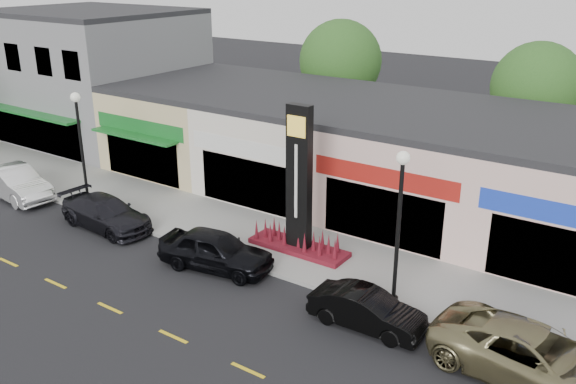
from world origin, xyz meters
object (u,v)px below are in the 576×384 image
Objects in this scene: car_gold_suv at (533,356)px; car_white_van at (15,183)px; car_black_sedan at (216,250)px; lamp_west_near at (80,138)px; lamp_east_near at (399,215)px; car_black_conv at (367,310)px; pylon_sign at (299,201)px; car_dark_sedan at (106,213)px.

car_white_van is at bearing 95.78° from car_gold_suv.
car_black_sedan is (13.16, -0.06, -0.03)m from car_white_van.
lamp_west_near reaches higher than car_white_van.
car_black_sedan is 11.74m from car_gold_suv.
lamp_west_near is 16.00m from lamp_east_near.
lamp_west_near is 21.06m from car_gold_suv.
car_black_sedan is at bearing 85.78° from car_black_conv.
lamp_east_near reaches higher than car_white_van.
lamp_east_near is at bearing -18.75° from pylon_sign.
lamp_east_near is 5.42m from pylon_sign.
car_dark_sedan is (-8.43, -2.73, -1.58)m from pylon_sign.
lamp_east_near is 0.91× the size of pylon_sign.
pylon_sign is at bearing 79.24° from car_gold_suv.
car_dark_sedan reaches higher than car_black_conv.
lamp_west_near is at bearing -67.73° from car_white_van.
pylon_sign is 3.78m from car_black_sedan.
lamp_west_near is 11.19m from pylon_sign.
pylon_sign is 1.25× the size of car_dark_sedan.
pylon_sign reaches higher than lamp_east_near.
car_black_sedan is at bearing -123.12° from pylon_sign.
lamp_west_near is at bearing -171.23° from pylon_sign.
lamp_west_near is 16.11m from car_black_conv.
lamp_east_near is at bearing 81.25° from car_gold_suv.
car_dark_sedan is at bearing 78.70° from car_black_sedan.
car_black_sedan is 1.18× the size of car_black_conv.
car_white_van is at bearing -169.29° from pylon_sign.
lamp_west_near is 1.43× the size of car_black_conv.
car_gold_suv is at bearing -14.84° from lamp_east_near.
car_gold_suv is at bearing -3.53° from lamp_west_near.
car_black_conv is at bearing 98.90° from car_gold_suv.
car_gold_suv is (18.28, -0.25, 0.09)m from car_dark_sedan.
lamp_west_near and lamp_east_near have the same top height.
car_gold_suv is (11.74, -0.08, 0.02)m from car_black_sedan.
car_dark_sedan is at bearing 95.30° from car_gold_suv.
car_white_van is 0.86× the size of car_gold_suv.
car_white_van is 13.16m from car_black_sedan.
pylon_sign is 9.01m from car_dark_sedan.
pylon_sign is at bearing 161.25° from lamp_east_near.
lamp_west_near is at bearing 72.65° from car_black_sedan.
car_white_van is at bearing 94.04° from car_dark_sedan.
car_black_sedan reaches higher than car_black_conv.
lamp_west_near is 1.14× the size of car_dark_sedan.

